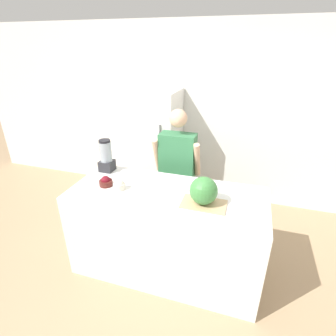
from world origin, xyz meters
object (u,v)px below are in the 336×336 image
refrigerator (153,148)px  watermelon (204,191)px  person (177,172)px  bowl_cherries (106,182)px  blender (106,156)px  bowl_cream (119,185)px

refrigerator → watermelon: bearing=-54.8°
person → bowl_cherries: bearing=-125.3°
watermelon → blender: 1.24m
watermelon → bowl_cherries: 1.02m
watermelon → refrigerator: bearing=125.2°
bowl_cream → blender: 0.50m
watermelon → blender: bearing=162.8°
refrigerator → blender: 1.14m
person → watermelon: bearing=-60.1°
refrigerator → bowl_cream: (0.18, -1.45, 0.15)m
bowl_cherries → refrigerator: bearing=90.6°
bowl_cherries → blender: 0.39m
blender → watermelon: bearing=-17.2°
refrigerator → person: (0.56, -0.65, -0.03)m
person → blender: 0.90m
bowl_cherries → blender: blender is taller
watermelon → bowl_cream: watermelon is taller
bowl_cream → bowl_cherries: bearing=170.6°
watermelon → blender: blender is taller
refrigerator → bowl_cream: bearing=-82.9°
person → bowl_cream: bearing=-115.4°
refrigerator → watermelon: size_ratio=6.75×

